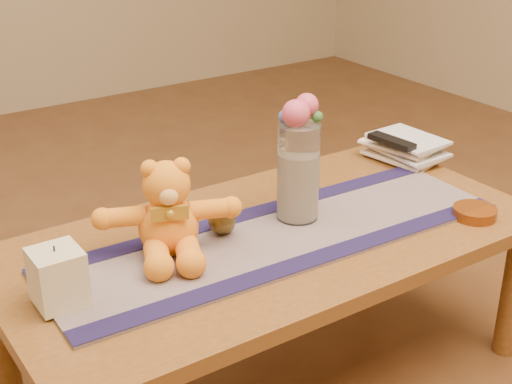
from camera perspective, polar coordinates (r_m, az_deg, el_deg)
floor at (r=2.13m, az=1.15°, el=-14.01°), size 5.50×5.50×0.00m
coffee_table_top at (r=1.90m, az=1.26°, el=-3.78°), size 1.40×0.70×0.04m
table_leg_bl at (r=2.02m, az=-19.13°, el=-10.78°), size 0.07×0.07×0.41m
table_leg_br at (r=2.56m, az=9.21°, el=-1.85°), size 0.07×0.07×0.41m
persian_runner at (r=1.86m, az=1.79°, el=-3.49°), size 1.21×0.39×0.01m
runner_border_near at (r=1.76m, az=4.44°, el=-5.21°), size 1.20×0.10×0.00m
runner_border_far at (r=1.97m, az=-0.56°, el=-1.69°), size 1.20×0.10×0.00m
teddy_bear at (r=1.76m, az=-6.87°, el=-1.23°), size 0.41×0.38×0.22m
pillar_candle at (r=1.62m, az=-15.12°, el=-6.37°), size 0.10×0.10×0.12m
candle_wick at (r=1.59m, az=-15.39°, el=-4.26°), size 0.00×0.00×0.01m
glass_vase at (r=1.90m, az=3.30°, el=1.56°), size 0.11×0.11×0.26m
potpourri_fill at (r=1.92m, az=3.27°, el=0.49°), size 0.09×0.09×0.18m
rose_left at (r=1.83m, az=3.11°, el=6.10°), size 0.07×0.07×0.07m
rose_right at (r=1.86m, az=3.95°, el=6.75°), size 0.06×0.06×0.06m
blue_flower_back at (r=1.88m, az=3.01°, el=6.41°), size 0.04×0.04×0.04m
blue_flower_side at (r=1.85m, az=2.29°, el=5.85°), size 0.04×0.04×0.04m
leaf_sprig at (r=1.86m, az=4.77°, el=5.83°), size 0.03×0.03×0.03m
bronze_ball at (r=1.86m, az=-2.66°, el=-2.25°), size 0.09×0.09×0.07m
book_bottom at (r=2.33m, az=10.15°, el=2.25°), size 0.20×0.25×0.02m
book_lower at (r=2.33m, az=10.34°, el=2.69°), size 0.17×0.23×0.02m
book_upper at (r=2.32m, az=10.06°, el=3.11°), size 0.21×0.25×0.02m
book_top at (r=2.31m, az=10.35°, el=3.57°), size 0.18×0.23×0.02m
tv_remote at (r=2.30m, az=10.47°, el=3.90°), size 0.06×0.16×0.02m
amber_dish at (r=2.05m, az=16.59°, el=-1.54°), size 0.14×0.14×0.03m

